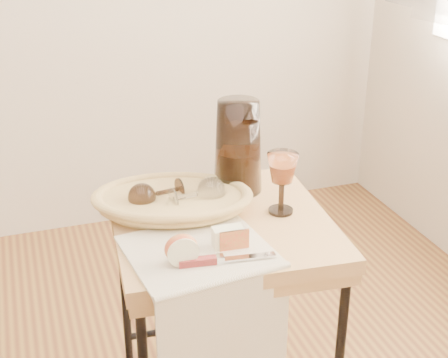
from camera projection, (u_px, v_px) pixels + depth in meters
name	position (u px, v px, depth m)	size (l,w,h in m)	color
side_table	(222.00, 330.00, 1.77)	(0.54, 0.54, 0.69)	olive
tea_towel	(198.00, 251.00, 1.48)	(0.32, 0.29, 0.01)	white
bread_basket	(173.00, 202.00, 1.66)	(0.37, 0.25, 0.05)	olive
goblet_lying_a	(158.00, 193.00, 1.65)	(0.12, 0.07, 0.07)	#4C3626
goblet_lying_b	(195.00, 194.00, 1.64)	(0.12, 0.08, 0.08)	white
pitcher	(238.00, 146.00, 1.73)	(0.17, 0.25, 0.30)	black
wine_goblet	(282.00, 183.00, 1.63)	(0.08, 0.08, 0.16)	white
apple_half	(181.00, 248.00, 1.41)	(0.08, 0.04, 0.07)	red
apple_wedge	(228.00, 237.00, 1.48)	(0.07, 0.04, 0.05)	#FBF7C7
table_knife	(223.00, 259.00, 1.42)	(0.21, 0.02, 0.02)	silver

